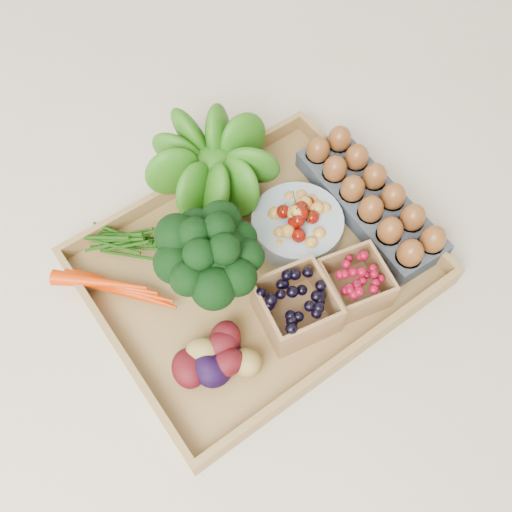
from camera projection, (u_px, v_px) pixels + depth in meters
ground at (256, 273)px, 1.02m from camera, size 4.00×4.00×0.00m
tray at (256, 271)px, 1.01m from camera, size 0.55×0.45×0.01m
carrots at (112, 287)px, 0.96m from camera, size 0.18×0.13×0.04m
lettuce at (212, 159)px, 1.03m from camera, size 0.15×0.15×0.15m
broccoli at (213, 271)px, 0.92m from camera, size 0.17×0.17×0.14m
cherry_bowl at (297, 226)px, 1.02m from camera, size 0.16×0.16×0.04m
egg_carton at (370, 203)px, 1.05m from camera, size 0.13×0.33×0.04m
potatoes at (215, 356)px, 0.88m from camera, size 0.14×0.14×0.08m
punnet_blackberry at (296, 307)px, 0.92m from camera, size 0.13×0.13×0.08m
punnet_raspberry at (355, 283)px, 0.95m from camera, size 0.12×0.12×0.07m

